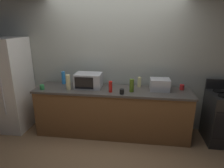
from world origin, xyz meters
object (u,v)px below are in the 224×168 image
Objects in this scene: mug_green at (42,87)px; mug_black at (122,91)px; mug_red at (182,87)px; bottle_hot_sauce at (110,87)px; toaster_oven at (160,85)px; bottle_hand_soap at (68,82)px; bottle_olive_oil at (132,86)px; bottle_spray_cleaner at (64,78)px; refrigerator at (8,85)px; bottle_vinegar at (139,82)px; microwave at (88,80)px.

mug_black is at bearing -1.82° from mug_green.
bottle_hot_sauce is at bearing -166.79° from mug_red.
toaster_oven is 1.73× the size of bottle_hot_sauce.
bottle_hand_soap is 3.15× the size of mug_green.
mug_red reaches higher than mug_black.
mug_red is at bearing 7.28° from bottle_hand_soap.
bottle_hand_soap reaches higher than toaster_oven.
bottle_hand_soap is at bearing -178.46° from bottle_olive_oil.
mug_green is (-1.61, -0.09, -0.07)m from bottle_olive_oil.
bottle_spray_cleaner reaches higher than toaster_oven.
mug_black is (0.20, -0.07, -0.05)m from bottle_hot_sauce.
refrigerator reaches higher than bottle_hot_sauce.
mug_red is at bearing -4.42° from bottle_vinegar.
bottle_spray_cleaner is 2.80× the size of mug_green.
toaster_oven is 2.12m from mug_green.
bottle_vinegar is at bearing -0.58° from bottle_spray_cleaner.
bottle_hand_soap is at bearing 7.19° from mug_green.
bottle_hand_soap is at bearing -5.20° from refrigerator.
microwave is 0.82m from bottle_olive_oil.
mug_green is (-1.25, -0.02, -0.05)m from bottle_hot_sauce.
refrigerator is at bearing 174.80° from bottle_hand_soap.
bottle_spray_cleaner is 2.25m from mug_red.
toaster_oven is 3.86× the size of mug_black.
bottle_spray_cleaner is at bearing 56.64° from mug_green.
bottle_hot_sauce reaches higher than mug_black.
bottle_olive_oil is 1.62m from mug_green.
bottle_spray_cleaner is at bearing 179.42° from bottle_vinegar.
mug_red is at bearing 14.35° from bottle_olive_oil.
microwave is (1.60, 0.05, 0.13)m from refrigerator.
mug_green is (-0.26, -0.39, -0.08)m from bottle_spray_cleaner.
mug_red is (3.30, 0.14, 0.05)m from refrigerator.
toaster_oven is 0.88m from bottle_hot_sauce.
bottle_hand_soap reaches higher than microwave.
mug_green is (-0.81, -0.22, -0.09)m from microwave.
bottle_olive_oil is at bearing -2.03° from refrigerator.
bottle_hand_soap is 3.10× the size of mug_black.
microwave reaches higher than mug_green.
mug_green is at bearing -12.47° from refrigerator.
bottle_olive_oil is at bearing -114.79° from bottle_vinegar.
bottle_hot_sauce is at bearing -2.67° from bottle_hand_soap.
mug_green is at bearing 178.18° from mug_black.
bottle_vinegar is 2.19× the size of mug_green.
bottle_spray_cleaner is (-0.22, 0.33, -0.01)m from bottle_hand_soap.
bottle_hand_soap reaches higher than bottle_spray_cleaner.
mug_red is 2.53m from mug_green.
bottle_olive_oil is 2.56× the size of mug_black.
bottle_olive_oil is at bearing 1.54° from bottle_hand_soap.
refrigerator is 5.29× the size of toaster_oven.
mug_black is 1.02× the size of mug_green.
mug_black is (1.19, -0.44, -0.08)m from bottle_spray_cleaner.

